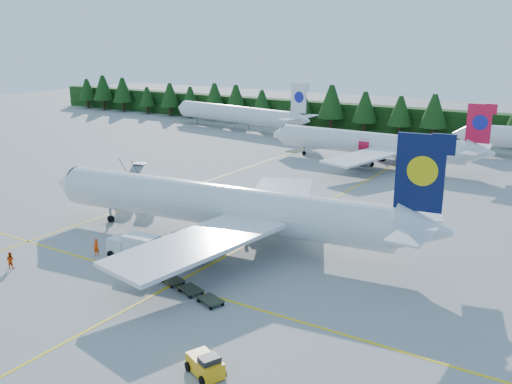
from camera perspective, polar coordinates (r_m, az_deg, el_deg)
The scene contains 16 objects.
ground at distance 58.70m, azimuth -8.91°, elevation -5.76°, with size 320.00×320.00×0.00m, color gray.
taxi_stripe_a at distance 81.85m, azimuth -7.06°, elevation 0.37°, with size 0.25×120.00×0.01m, color yellow.
taxi_stripe_b at distance 71.19m, azimuth 5.47°, elevation -1.86°, with size 0.25×120.00×0.01m, color yellow.
taxi_stripe_cross at distance 54.71m, azimuth -13.09°, elevation -7.58°, with size 80.00×0.25×0.01m, color yellow.
treeline_hedge at distance 129.34m, azimuth 15.89°, elevation 6.73°, with size 220.00×4.00×6.00m, color black.
airliner_navy at distance 59.95m, azimuth -4.56°, elevation -1.26°, with size 44.30×36.26×12.90m.
airliner_red at distance 99.33m, azimuth 10.80°, elevation 4.82°, with size 38.34×31.57×11.15m.
airliner_far_left at distance 134.20m, azimuth -2.48°, elevation 7.85°, with size 39.69×9.05×11.58m.
airstairs at distance 79.15m, azimuth -12.89°, elevation 0.20°, with size 4.64×6.30×3.86m.
service_truck at distance 56.62m, azimuth -12.13°, elevation -5.36°, with size 5.39×2.28×2.54m.
baggage_tug at distance 38.00m, azimuth -5.06°, elevation -16.83°, with size 3.04×2.39×1.44m.
dolly_train at distance 49.86m, azimuth -7.47°, elevation -9.11°, with size 10.26×4.04×0.13m.
uld_pair at distance 72.82m, azimuth -11.83°, elevation -0.70°, with size 5.98×2.86×1.87m.
crew_a at distance 58.40m, azimuth -15.67°, elevation -5.36°, with size 0.64×0.42×1.75m, color #FA3F05.
crew_b at distance 58.09m, azimuth -23.36°, elevation -6.27°, with size 0.77×0.60×1.59m, color #D73904.
crew_c at distance 54.30m, azimuth -6.14°, elevation -6.55°, with size 0.64×0.43×1.55m, color #EE3B05.
Camera 1 is at (36.80, -40.70, 20.85)m, focal length 40.00 mm.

